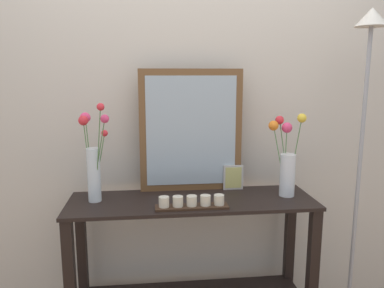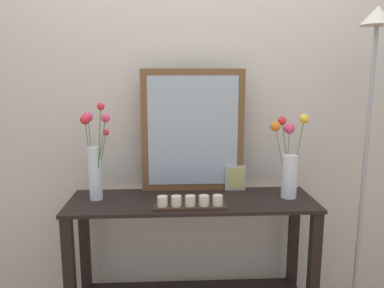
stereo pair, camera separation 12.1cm
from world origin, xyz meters
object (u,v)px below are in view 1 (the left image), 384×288
Objects in this scene: mirror_leaning at (191,131)px; candle_tray at (192,203)px; console_table at (192,253)px; vase_right at (287,162)px; tall_vase_left at (93,161)px; floor_lamp at (363,120)px; picture_frame_small at (233,177)px.

mirror_leaning reaches higher than candle_tray.
console_table is 3.58× the size of candle_tray.
vase_right is 1.24× the size of candle_tray.
console_table is at bearing 82.99° from candle_tray.
tall_vase_left is at bearing 175.71° from console_table.
floor_lamp is at bearing -6.24° from vase_right.
vase_right is at bearing 173.76° from floor_lamp.
console_table is at bearing -94.66° from mirror_leaning.
floor_lamp reaches higher than vase_right.
vase_right reaches higher than console_table.
vase_right is (0.56, 0.02, 0.53)m from console_table.
console_table is at bearing -4.29° from tall_vase_left.
floor_lamp is (0.98, -0.03, 0.77)m from console_table.
console_table is at bearing 178.54° from floor_lamp.
floor_lamp is (1.53, -0.07, 0.21)m from tall_vase_left.
console_table is 1.25m from floor_lamp.
mirror_leaning is at bearing 163.10° from vase_right.
console_table is 2.88× the size of vase_right.
vase_right is at bearing -1.02° from tall_vase_left.
mirror_leaning is 1.00m from floor_lamp.
console_table is 0.72m from mirror_leaning.
tall_vase_left is 1.15× the size of vase_right.
candle_tray is (0.53, -0.18, -0.21)m from tall_vase_left.
vase_right is at bearing -26.65° from picture_frame_small.
candle_tray is (-0.58, -0.16, -0.18)m from vase_right.
floor_lamp reaches higher than mirror_leaning.
vase_right is 0.34m from picture_frame_small.
floor_lamp reaches higher than console_table.
picture_frame_small is (0.26, -0.02, -0.29)m from mirror_leaning.
vase_right is 0.62m from candle_tray.
console_table is at bearing -149.24° from picture_frame_small.
vase_right is 0.49m from floor_lamp.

